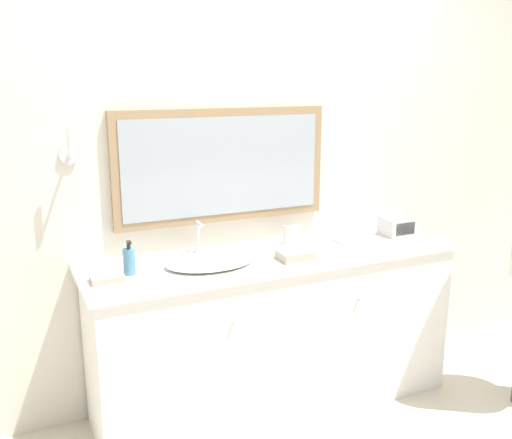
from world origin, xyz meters
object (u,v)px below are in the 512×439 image
Objects in this scene: soap_bottle at (129,261)px; picture_frame at (292,234)px; sink_basin at (209,261)px; appliance_box at (398,226)px.

picture_frame is (0.96, 0.14, -0.02)m from soap_bottle.
soap_bottle is at bearing -171.46° from picture_frame.
sink_basin is at bearing -163.69° from picture_frame.
soap_bottle is 0.97m from picture_frame.
sink_basin is 4.41× the size of picture_frame.
soap_bottle is at bearing 177.08° from sink_basin.
sink_basin is at bearing -2.92° from soap_bottle.
soap_bottle reaches higher than appliance_box.
sink_basin is 2.71× the size of soap_bottle.
appliance_box is at bearing 2.25° from sink_basin.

